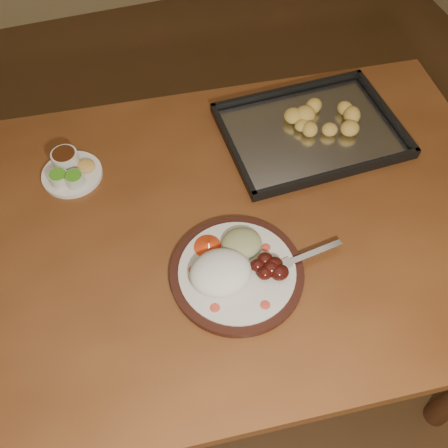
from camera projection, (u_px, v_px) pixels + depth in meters
name	position (u px, v px, depth m)	size (l,w,h in m)	color
ground	(171.00, 319.00, 1.80)	(4.00, 4.00, 0.00)	#54311C
dining_table	(197.00, 250.00, 1.20)	(1.58, 1.04, 0.75)	brown
dinner_plate	(234.00, 269.00, 1.04)	(0.38, 0.28, 0.07)	black
condiment_saucer	(70.00, 170.00, 1.20)	(0.14, 0.14, 0.05)	white
baking_tray	(311.00, 130.00, 1.28)	(0.44, 0.33, 0.05)	black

